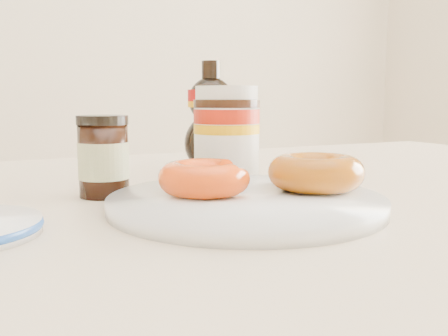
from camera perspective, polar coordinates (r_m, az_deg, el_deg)
name	(u,v)px	position (r m, az deg, el deg)	size (l,w,h in m)	color
dining_table	(264,259)	(0.61, 4.61, -10.35)	(1.40, 0.90, 0.75)	beige
plate	(246,202)	(0.50, 2.52, -3.87)	(0.27, 0.27, 0.01)	white
donut_bitten	(204,178)	(0.50, -2.27, -1.12)	(0.09, 0.09, 0.03)	#F14C0D
donut_whole	(316,172)	(0.54, 10.43, -0.46)	(0.10, 0.10, 0.04)	#9A4409
nutella_jar	(227,130)	(0.67, 0.30, 4.42)	(0.09, 0.09, 0.13)	white
syrup_bottle	(211,115)	(0.78, -1.49, 6.02)	(0.09, 0.07, 0.17)	black
dark_jar	(104,157)	(0.57, -13.60, 1.22)	(0.06, 0.06, 0.09)	black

